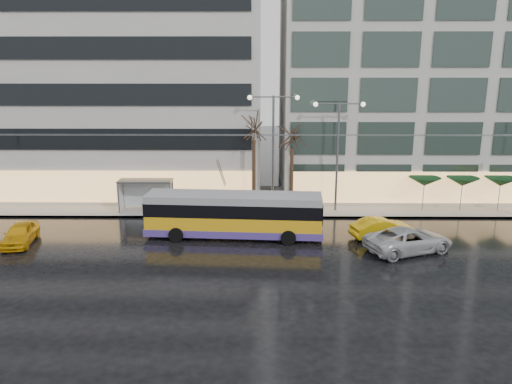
{
  "coord_description": "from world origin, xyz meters",
  "views": [
    {
      "loc": [
        1.02,
        -27.49,
        11.29
      ],
      "look_at": [
        0.73,
        5.0,
        3.09
      ],
      "focal_mm": 35.0,
      "sensor_mm": 36.0,
      "label": 1
    }
  ],
  "objects_px": {
    "trolleybus": "(234,216)",
    "taxi_a": "(20,234)",
    "street_lamp_near": "(273,137)",
    "bus_shelter": "(142,188)"
  },
  "relations": [
    {
      "from": "trolleybus",
      "to": "taxi_a",
      "type": "height_order",
      "value": "trolleybus"
    },
    {
      "from": "bus_shelter",
      "to": "street_lamp_near",
      "type": "distance_m",
      "value": 11.14
    },
    {
      "from": "trolleybus",
      "to": "taxi_a",
      "type": "bearing_deg",
      "value": -174.06
    },
    {
      "from": "trolleybus",
      "to": "street_lamp_near",
      "type": "bearing_deg",
      "value": 65.81
    },
    {
      "from": "street_lamp_near",
      "to": "taxi_a",
      "type": "height_order",
      "value": "street_lamp_near"
    },
    {
      "from": "bus_shelter",
      "to": "taxi_a",
      "type": "distance_m",
      "value": 9.84
    },
    {
      "from": "street_lamp_near",
      "to": "trolleybus",
      "type": "bearing_deg",
      "value": -114.19
    },
    {
      "from": "trolleybus",
      "to": "street_lamp_near",
      "type": "height_order",
      "value": "street_lamp_near"
    },
    {
      "from": "street_lamp_near",
      "to": "bus_shelter",
      "type": "bearing_deg",
      "value": -179.37
    },
    {
      "from": "bus_shelter",
      "to": "taxi_a",
      "type": "relative_size",
      "value": 1.03
    }
  ]
}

